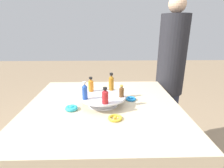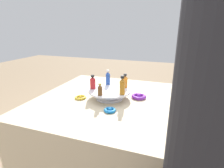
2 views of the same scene
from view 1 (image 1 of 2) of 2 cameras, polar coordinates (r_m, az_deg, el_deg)
The scene contains 12 objects.
party_table at distance 1.47m, azimuth -2.67°, elevation -20.94°, with size 1.08×1.08×0.80m.
display_stand at distance 1.24m, azimuth -2.97°, elevation -4.88°, with size 0.32×0.32×0.07m.
bottle_blue at distance 1.17m, azimuth -8.89°, elevation -2.33°, with size 0.04×0.04×0.12m.
bottle_red at distance 1.09m, azimuth -2.25°, elevation -3.96°, with size 0.04×0.04×0.11m.
bottle_brown at distance 1.20m, azimuth 3.13°, elevation -2.45°, with size 0.03×0.03×0.08m.
bottle_amber at distance 1.32m, azimuth -0.23°, elevation 0.58°, with size 0.04×0.04×0.13m.
bottle_orange at distance 1.31m, azimuth -6.90°, elevation -0.24°, with size 0.04×0.04×0.11m.
ribbon_bow_blue at distance 1.34m, azimuth 6.19°, elevation -4.81°, with size 0.08×0.08×0.03m.
ribbon_bow_purple at distance 1.45m, azimuth -5.82°, elevation -2.78°, with size 0.11×0.11×0.03m.
ribbon_bow_teal at distance 1.21m, azimuth -13.12°, elevation -7.62°, with size 0.08×0.08×0.04m.
ribbon_bow_gold at distance 1.07m, azimuth 1.04°, elevation -11.03°, with size 0.09×0.09×0.02m.
person_figure at distance 1.90m, azimuth 18.23°, elevation 1.41°, with size 0.27×0.27×1.60m.
Camera 1 is at (-1.14, -0.03, 1.33)m, focal length 28.00 mm.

